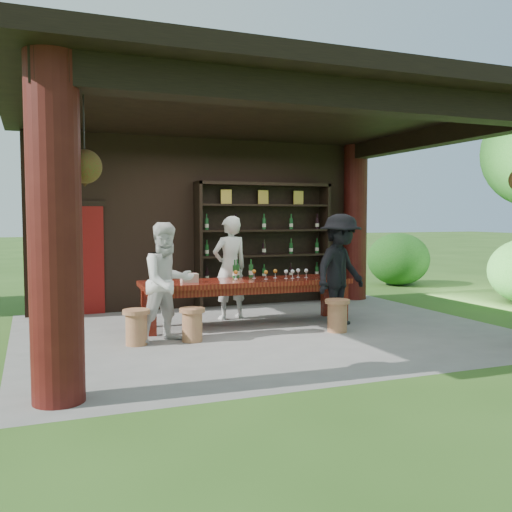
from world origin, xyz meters
name	(u,v)px	position (x,y,z in m)	size (l,w,h in m)	color
ground	(265,331)	(0.00, 0.00, 0.00)	(90.00, 90.00, 0.00)	#2D5119
pavilion	(255,195)	(-0.01, 0.43, 2.13)	(7.50, 6.00, 3.60)	slate
wine_shelf	(264,244)	(0.98, 2.45, 1.23)	(2.79, 0.42, 2.45)	black
tasting_table	(246,287)	(-0.09, 0.60, 0.63)	(3.48, 1.02, 0.75)	#54100C
stool_near_left	(192,324)	(-1.25, -0.28, 0.25)	(0.37, 0.37, 0.48)	#9A5A3D
stool_near_right	(337,315)	(1.02, -0.44, 0.27)	(0.38, 0.38, 0.51)	#9A5A3D
stool_far_left	(136,326)	(-2.03, -0.22, 0.26)	(0.38, 0.38, 0.50)	#9A5A3D
host	(230,268)	(-0.16, 1.23, 0.90)	(0.65, 0.43, 1.79)	silver
guest_woman	(167,282)	(-1.57, -0.14, 0.85)	(0.83, 0.65, 1.70)	silver
guest_man	(341,270)	(1.35, 0.03, 0.91)	(1.18, 0.68, 1.83)	black
table_bottles	(241,269)	(-0.07, 0.92, 0.90)	(0.37, 0.13, 0.31)	#194C1E
table_glasses	(277,274)	(0.46, 0.61, 0.82)	(1.26, 0.32, 0.15)	silver
napkin_basket	(189,278)	(-1.07, 0.55, 0.82)	(0.26, 0.18, 0.14)	#BF6672
shrubs	(292,290)	(0.69, 0.50, 0.55)	(19.24, 8.18, 1.36)	#194C14
trees	(395,134)	(3.17, 1.18, 3.37)	(20.71, 11.14, 4.80)	#3F2819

